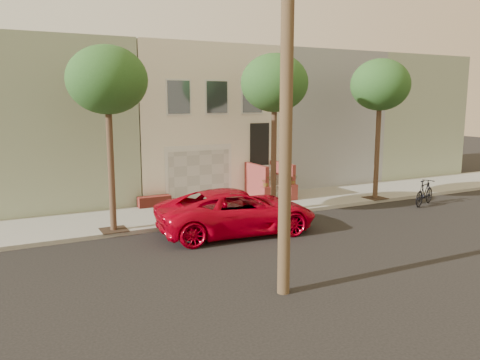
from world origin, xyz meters
TOP-DOWN VIEW (x-y plane):
  - ground at (0.00, 0.00)m, footprint 90.00×90.00m
  - sidewalk at (0.00, 5.35)m, footprint 40.00×3.70m
  - house_row at (0.00, 11.19)m, footprint 33.10×11.70m
  - tree_left at (-5.50, 3.90)m, footprint 2.70×2.57m
  - tree_mid at (1.00, 3.90)m, footprint 2.70×2.57m
  - tree_right at (6.50, 3.90)m, footprint 2.70×2.57m
  - pickup_truck at (-1.60, 2.06)m, footprint 5.84×3.10m
  - motorcycle at (7.82, 2.23)m, footprint 1.99×1.22m

SIDE VIEW (x-z plane):
  - ground at x=0.00m, z-range 0.00..0.00m
  - sidewalk at x=0.00m, z-range 0.00..0.15m
  - motorcycle at x=7.82m, z-range 0.00..1.15m
  - pickup_truck at x=-1.60m, z-range 0.00..1.56m
  - house_row at x=0.00m, z-range 0.14..7.14m
  - tree_left at x=-5.50m, z-range 2.11..8.41m
  - tree_mid at x=1.00m, z-range 2.11..8.41m
  - tree_right at x=6.50m, z-range 2.11..8.41m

